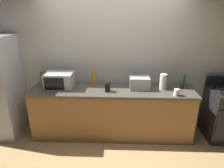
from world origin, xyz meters
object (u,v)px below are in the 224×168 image
toaster_oven (139,83)px  bottle_wine (183,81)px  mug_white (177,92)px  bottle_dish_soap (94,77)px  microwave (59,80)px  cordless_phone (108,87)px  paper_towel_roll (163,82)px  bottle_olive_oil (43,78)px

toaster_oven → bottle_wine: size_ratio=1.28×
toaster_oven → mug_white: toaster_oven is taller
bottle_wine → bottle_dish_soap: size_ratio=0.94×
microwave → cordless_phone: (0.85, -0.14, -0.06)m
paper_towel_roll → mug_white: 0.32m
paper_towel_roll → mug_white: paper_towel_roll is taller
cordless_phone → toaster_oven: bearing=34.4°
microwave → mug_white: (1.97, -0.26, -0.08)m
cordless_phone → bottle_olive_oil: bearing=-174.0°
bottle_olive_oil → bottle_wine: bearing=-1.9°
paper_towel_roll → bottle_dish_soap: 1.23m
bottle_olive_oil → bottle_dish_soap: bottle_dish_soap is taller
toaster_oven → cordless_phone: size_ratio=2.27×
bottle_olive_oil → mug_white: 2.34m
bottle_wine → bottle_dish_soap: 1.57m
toaster_oven → bottle_wine: 0.75m
microwave → paper_towel_roll: size_ratio=1.78×
cordless_phone → paper_towel_roll: bearing=27.4°
bottle_wine → bottle_olive_oil: (-2.49, 0.08, -0.00)m
bottle_wine → toaster_oven: bearing=-176.9°
microwave → toaster_oven: bearing=0.5°
microwave → toaster_oven: (1.40, 0.01, -0.03)m
cordless_phone → mug_white: cordless_phone is taller
toaster_oven → bottle_olive_oil: bearing=175.9°
microwave → bottle_olive_oil: size_ratio=1.82×
toaster_oven → bottle_dish_soap: (-0.82, 0.17, 0.04)m
microwave → bottle_dish_soap: bearing=17.4°
microwave → bottle_wine: (2.15, 0.05, -0.00)m
toaster_oven → bottle_dish_soap: bearing=168.2°
paper_towel_roll → cordless_phone: 0.96m
paper_towel_roll → bottle_wine: paper_towel_roll is taller
bottle_wine → bottle_olive_oil: size_ratio=1.01×
paper_towel_roll → bottle_wine: 0.35m
bottle_wine → microwave: bearing=-178.6°
paper_towel_roll → bottle_olive_oil: bearing=176.4°
paper_towel_roll → bottle_dish_soap: (-1.22, 0.18, 0.01)m
microwave → bottle_olive_oil: microwave is taller
cordless_phone → bottle_dish_soap: bottle_dish_soap is taller
bottle_wine → bottle_olive_oil: bearing=178.1°
microwave → cordless_phone: size_ratio=3.20×
paper_towel_roll → mug_white: size_ratio=2.46×
bottle_olive_oil → mug_white: bearing=-9.8°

